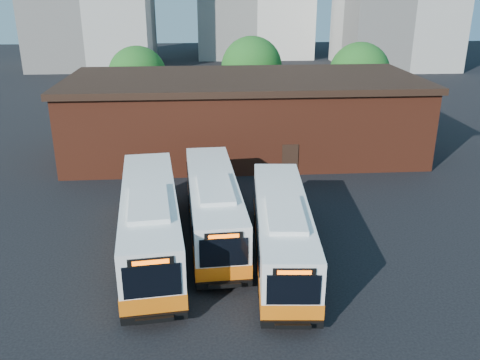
{
  "coord_description": "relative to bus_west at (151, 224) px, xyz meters",
  "views": [
    {
      "loc": [
        -3.29,
        -21.35,
        13.25
      ],
      "look_at": [
        -1.33,
        5.49,
        2.97
      ],
      "focal_mm": 38.0,
      "sensor_mm": 36.0,
      "label": 1
    }
  ],
  "objects": [
    {
      "name": "tree_mid",
      "position": [
        8.21,
        31.2,
        3.41
      ],
      "size": [
        6.56,
        6.56,
        8.36
      ],
      "color": "#382314",
      "rests_on": "ground"
    },
    {
      "name": "transit_worker",
      "position": [
        6.31,
        -4.45,
        -0.67
      ],
      "size": [
        0.48,
        0.73,
        1.99
      ],
      "primitive_type": "imported",
      "rotation": [
        0.0,
        0.0,
        1.57
      ],
      "color": "#121734",
      "rests_on": "ground"
    },
    {
      "name": "bus_midwest",
      "position": [
        3.33,
        2.01,
        -0.09
      ],
      "size": [
        3.29,
        12.83,
        3.46
      ],
      "rotation": [
        0.0,
        0.0,
        0.05
      ],
      "color": "white",
      "rests_on": "ground"
    },
    {
      "name": "ground",
      "position": [
        6.21,
        -2.8,
        -1.67
      ],
      "size": [
        220.0,
        220.0,
        0.0
      ],
      "primitive_type": "plane",
      "color": "black"
    },
    {
      "name": "bus_mideast",
      "position": [
        6.73,
        -1.26,
        -0.13
      ],
      "size": [
        3.47,
        12.56,
        3.38
      ],
      "rotation": [
        0.0,
        0.0,
        -0.07
      ],
      "color": "white",
      "rests_on": "ground"
    },
    {
      "name": "tree_east",
      "position": [
        19.21,
        28.2,
        3.16
      ],
      "size": [
        6.24,
        6.24,
        7.96
      ],
      "color": "#382314",
      "rests_on": "ground"
    },
    {
      "name": "bus_west",
      "position": [
        0.0,
        0.0,
        0.0
      ],
      "size": [
        4.15,
        13.65,
        3.67
      ],
      "rotation": [
        0.0,
        0.0,
        0.11
      ],
      "color": "white",
      "rests_on": "ground"
    },
    {
      "name": "tree_west",
      "position": [
        -3.79,
        29.2,
        2.98
      ],
      "size": [
        6.0,
        6.0,
        7.65
      ],
      "color": "#382314",
      "rests_on": "ground"
    },
    {
      "name": "depot_building",
      "position": [
        6.21,
        17.2,
        1.59
      ],
      "size": [
        28.6,
        12.6,
        6.4
      ],
      "color": "maroon",
      "rests_on": "ground"
    }
  ]
}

